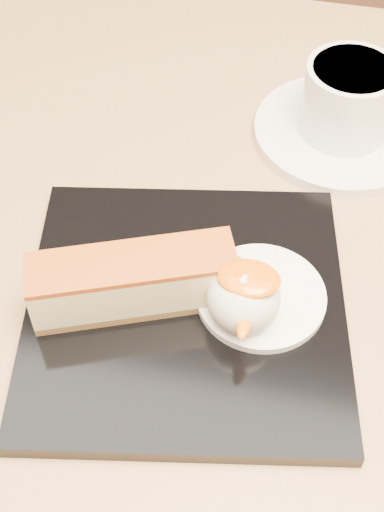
% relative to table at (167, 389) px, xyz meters
% --- Properties ---
extents(table, '(0.80, 0.80, 0.72)m').
position_rel_table_xyz_m(table, '(0.00, 0.00, 0.00)').
color(table, black).
rests_on(table, ground).
extents(dessert_plate, '(0.26, 0.26, 0.01)m').
position_rel_table_xyz_m(dessert_plate, '(0.02, -0.02, 0.16)').
color(dessert_plate, black).
rests_on(dessert_plate, table).
extents(cheesecake, '(0.14, 0.09, 0.04)m').
position_rel_table_xyz_m(cheesecake, '(-0.01, -0.02, 0.19)').
color(cheesecake, brown).
rests_on(cheesecake, dessert_plate).
extents(cream_smear, '(0.09, 0.09, 0.01)m').
position_rel_table_xyz_m(cream_smear, '(0.07, -0.00, 0.17)').
color(cream_smear, white).
rests_on(cream_smear, dessert_plate).
extents(ice_cream_scoop, '(0.05, 0.05, 0.05)m').
position_rel_table_xyz_m(ice_cream_scoop, '(0.06, -0.02, 0.19)').
color(ice_cream_scoop, white).
rests_on(ice_cream_scoop, cream_smear).
extents(mango_sauce, '(0.04, 0.03, 0.01)m').
position_rel_table_xyz_m(mango_sauce, '(0.06, -0.02, 0.21)').
color(mango_sauce, '#F16207').
rests_on(mango_sauce, ice_cream_scoop).
extents(mint_sprig, '(0.03, 0.02, 0.00)m').
position_rel_table_xyz_m(mint_sprig, '(0.04, 0.02, 0.17)').
color(mint_sprig, green).
rests_on(mint_sprig, cream_smear).
extents(saucer, '(0.15, 0.15, 0.01)m').
position_rel_table_xyz_m(saucer, '(0.11, 0.19, 0.16)').
color(saucer, white).
rests_on(saucer, table).
extents(coffee_cup, '(0.10, 0.08, 0.06)m').
position_rel_table_xyz_m(coffee_cup, '(0.11, 0.19, 0.20)').
color(coffee_cup, white).
rests_on(coffee_cup, saucer).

